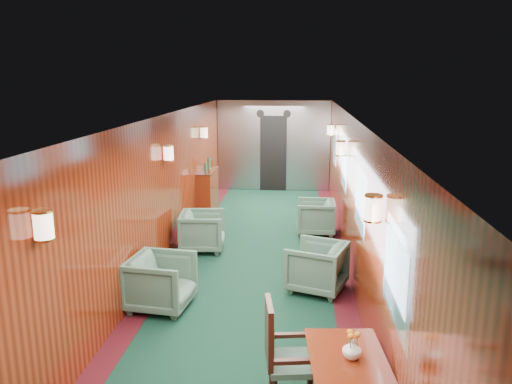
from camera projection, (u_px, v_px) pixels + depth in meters
room at (252, 170)px, 7.44m from camera, size 12.00×12.10×2.40m
bulkhead at (273, 146)px, 13.28m from camera, size 2.98×0.17×2.39m
windows_right at (351, 181)px, 7.59m from camera, size 0.02×8.60×0.80m
wall_sconces at (256, 154)px, 7.95m from camera, size 2.97×7.97×0.25m
dining_table at (347, 367)px, 4.26m from camera, size 0.72×0.97×0.69m
side_chair at (283, 351)px, 4.52m from camera, size 0.53×0.55×1.05m
credenza at (208, 191)px, 11.17m from camera, size 0.34×1.08×1.25m
flower_vase at (352, 349)px, 4.17m from camera, size 0.21×0.21×0.17m
armchair_left_near at (161, 282)px, 6.56m from camera, size 0.88×0.86×0.72m
armchair_left_far at (202, 231)px, 8.77m from camera, size 0.83×0.81×0.69m
armchair_right_near at (317, 267)px, 7.11m from camera, size 0.98×0.97×0.71m
armchair_right_far at (316, 217)px, 9.69m from camera, size 0.74×0.72×0.67m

